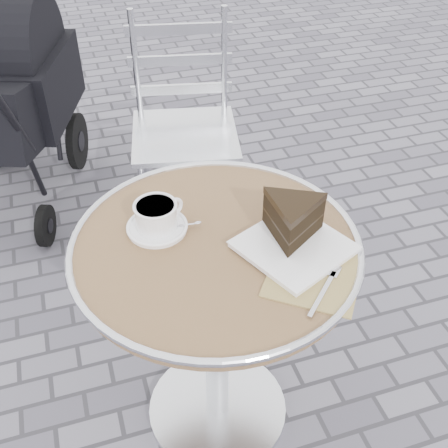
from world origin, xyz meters
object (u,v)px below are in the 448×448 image
object	(u,v)px
bistro_chair	(183,102)
baby_stroller	(3,104)
cake_plate_set	(293,225)
cappuccino_set	(157,218)
cafe_table	(216,290)

from	to	relation	value
bistro_chair	baby_stroller	world-z (taller)	baby_stroller
cake_plate_set	baby_stroller	world-z (taller)	baby_stroller
cappuccino_set	bistro_chair	distance (m)	1.00
cappuccino_set	baby_stroller	bearing A→B (deg)	84.09
cafe_table	baby_stroller	xyz separation A→B (m)	(-0.53, 1.44, -0.09)
bistro_chair	baby_stroller	bearing A→B (deg)	161.84
bistro_chair	baby_stroller	distance (m)	0.83
baby_stroller	cake_plate_set	bearing A→B (deg)	-44.79
bistro_chair	cafe_table	bearing A→B (deg)	-87.71
cafe_table	cappuccino_set	bearing A→B (deg)	141.55
cappuccino_set	cake_plate_set	bearing A→B (deg)	-49.84
cake_plate_set	bistro_chair	distance (m)	1.11
cafe_table	bistro_chair	world-z (taller)	bistro_chair
cafe_table	bistro_chair	size ratio (longest dim) A/B	0.80
cake_plate_set	baby_stroller	bearing A→B (deg)	91.65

